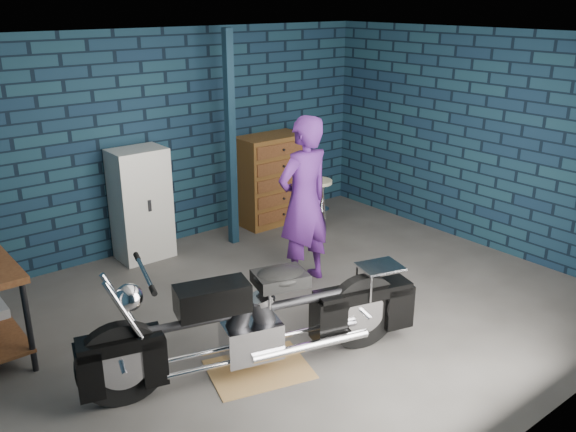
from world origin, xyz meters
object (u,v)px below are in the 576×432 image
Objects in this scene: tool_chest at (272,180)px; shop_stool at (318,204)px; locker at (141,205)px; motorcycle at (258,313)px; person at (304,202)px.

tool_chest reaches higher than shop_stool.
locker reaches higher than tool_chest.
shop_stool is at bearing -14.05° from locker.
motorcycle is at bearing -139.78° from shop_stool.
person is (1.44, 1.11, 0.39)m from motorcycle.
motorcycle is 2.01× the size of tool_chest.
person reaches higher than locker.
motorcycle is 1.34× the size of person.
tool_chest is (1.98, 0.00, -0.06)m from locker.
motorcycle is 3.67m from tool_chest.
shop_stool is at bearing 56.00° from motorcycle.
tool_chest is at bearing 120.92° from shop_stool.
tool_chest is (2.33, 2.84, 0.07)m from motorcycle.
tool_chest is (0.89, 1.73, -0.32)m from person.
shop_stool is at bearing -139.43° from person.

